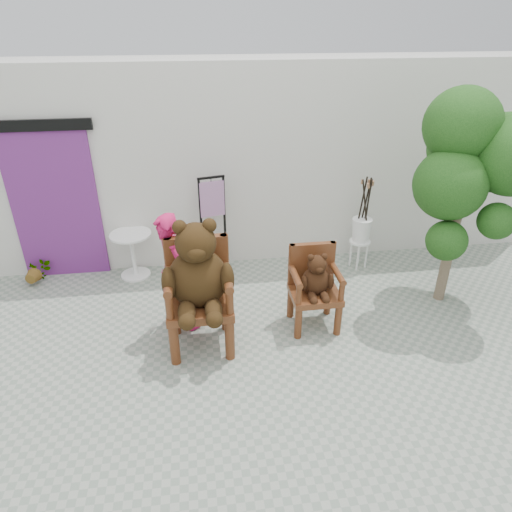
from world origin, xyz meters
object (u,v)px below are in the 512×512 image
Objects in this scene: display_stand at (214,236)px; stool_bucket at (362,229)px; cafe_table at (132,250)px; tree at (477,159)px; chair_small at (315,281)px; person at (178,274)px; chair_big at (198,278)px.

stool_bucket is at bearing -17.74° from display_stand.
cafe_table is 1.22m from display_stand.
cafe_table is at bearing 164.05° from tree.
tree reaches higher than stool_bucket.
stool_bucket is (3.45, -0.20, 0.20)m from cafe_table.
chair_small is 1.94m from display_stand.
person is 2.99m from stool_bucket.
display_stand is 2.25m from stool_bucket.
chair_big is 1.06× the size of person.
display_stand is at bearing 158.47° from tree.
display_stand is (1.21, -0.00, 0.14)m from cafe_table.
chair_small is 2.44m from tree.
display_stand is 0.53× the size of tree.
tree reaches higher than person.
tree is (2.00, 0.31, 1.37)m from chair_small.
cafe_table is 4.81m from tree.
cafe_table is (-0.95, 1.79, -0.48)m from chair_big.
display_stand is (0.26, 1.78, -0.34)m from chair_big.
chair_small is 0.37× the size of tree.
person is at bearing 121.73° from chair_big.
cafe_table is (-0.71, 1.40, -0.34)m from person.
stool_bucket is at bearing -3.35° from cafe_table.
tree reaches higher than display_stand.
cafe_table is (-2.37, 1.56, -0.19)m from chair_small.
tree is (3.66, 0.15, 1.22)m from person.
stool_bucket is (2.24, -0.20, 0.06)m from display_stand.
display_stand is at bearing -0.17° from cafe_table.
cafe_table is at bearing 117.99° from chair_big.
stool_bucket is 0.51× the size of tree.
chair_small is 2.84m from cafe_table.
person is 1.07× the size of stool_bucket.
tree is (0.92, -1.05, 1.35)m from stool_bucket.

